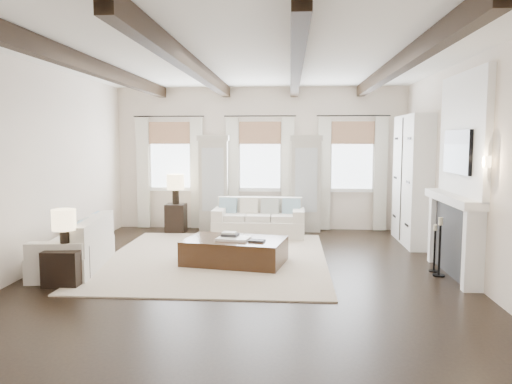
# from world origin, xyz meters

# --- Properties ---
(ground) EXTENTS (7.50, 7.50, 0.00)m
(ground) POSITION_xyz_m (0.00, 0.00, 0.00)
(ground) COLOR black
(ground) RESTS_ON ground
(room_shell) EXTENTS (6.54, 7.54, 3.22)m
(room_shell) POSITION_xyz_m (0.75, 0.90, 1.89)
(room_shell) COLOR silver
(room_shell) RESTS_ON ground
(area_rug) EXTENTS (3.73, 4.37, 0.02)m
(area_rug) POSITION_xyz_m (-0.58, 0.75, 0.01)
(area_rug) COLOR #C4B19A
(area_rug) RESTS_ON ground
(sofa_back) EXTENTS (1.90, 0.88, 0.81)m
(sofa_back) POSITION_xyz_m (0.03, 2.79, 0.32)
(sofa_back) COLOR silver
(sofa_back) RESTS_ON ground
(sofa_left) EXTENTS (1.07, 1.96, 0.80)m
(sofa_left) POSITION_xyz_m (-2.66, -0.01, 0.32)
(sofa_left) COLOR silver
(sofa_left) RESTS_ON ground
(ottoman) EXTENTS (1.75, 1.28, 0.42)m
(ottoman) POSITION_xyz_m (-0.22, 0.44, 0.21)
(ottoman) COLOR black
(ottoman) RESTS_ON ground
(tray) EXTENTS (0.56, 0.47, 0.04)m
(tray) POSITION_xyz_m (-0.23, 0.38, 0.44)
(tray) COLOR white
(tray) RESTS_ON ottoman
(book_lower) EXTENTS (0.29, 0.25, 0.04)m
(book_lower) POSITION_xyz_m (-0.30, 0.47, 0.48)
(book_lower) COLOR #262628
(book_lower) RESTS_ON tray
(book_upper) EXTENTS (0.25, 0.21, 0.03)m
(book_upper) POSITION_xyz_m (-0.31, 0.47, 0.51)
(book_upper) COLOR beige
(book_upper) RESTS_ON book_lower
(book_loose) EXTENTS (0.27, 0.22, 0.03)m
(book_loose) POSITION_xyz_m (0.16, 0.24, 0.43)
(book_loose) COLOR #262628
(book_loose) RESTS_ON ottoman
(side_table_front) EXTENTS (0.50, 0.50, 0.50)m
(side_table_front) POSITION_xyz_m (-2.47, -0.86, 0.25)
(side_table_front) COLOR black
(side_table_front) RESTS_ON ground
(lamp_front) EXTENTS (0.33, 0.33, 0.56)m
(lamp_front) POSITION_xyz_m (-2.47, -0.86, 0.88)
(lamp_front) COLOR black
(lamp_front) RESTS_ON side_table_front
(side_table_back) EXTENTS (0.42, 0.42, 0.63)m
(side_table_back) POSITION_xyz_m (-1.81, 3.14, 0.31)
(side_table_back) COLOR black
(side_table_back) RESTS_ON ground
(lamp_back) EXTENTS (0.38, 0.38, 0.65)m
(lamp_back) POSITION_xyz_m (-1.81, 3.14, 1.07)
(lamp_back) COLOR black
(lamp_back) RESTS_ON side_table_back
(candlestick_near) EXTENTS (0.18, 0.18, 0.88)m
(candlestick_near) POSITION_xyz_m (2.90, -0.08, 0.37)
(candlestick_near) COLOR black
(candlestick_near) RESTS_ON ground
(candlestick_far) EXTENTS (0.15, 0.15, 0.74)m
(candlestick_far) POSITION_xyz_m (2.90, 0.18, 0.30)
(candlestick_far) COLOR black
(candlestick_far) RESTS_ON ground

